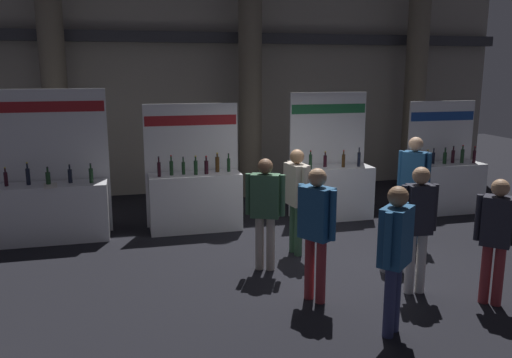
{
  "coord_description": "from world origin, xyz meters",
  "views": [
    {
      "loc": [
        -2.79,
        -7.36,
        2.88
      ],
      "look_at": [
        -0.77,
        0.64,
        1.15
      ],
      "focal_mm": 36.76,
      "sensor_mm": 36.0,
      "label": 1
    }
  ],
  "objects_px": {
    "exhibitor_booth_0": "(52,205)",
    "visitor_6": "(418,220)",
    "visitor_7": "(265,205)",
    "exhibitor_booth_2": "(332,187)",
    "exhibitor_booth_1": "(195,197)",
    "trash_bin": "(392,251)",
    "visitor_2": "(414,180)",
    "visitor_1": "(296,191)",
    "visitor_4": "(316,222)",
    "visitor_0": "(496,232)",
    "visitor_5": "(395,247)",
    "exhibitor_booth_3": "(446,183)"
  },
  "relations": [
    {
      "from": "exhibitor_booth_0",
      "to": "visitor_0",
      "type": "height_order",
      "value": "exhibitor_booth_0"
    },
    {
      "from": "exhibitor_booth_1",
      "to": "exhibitor_booth_2",
      "type": "relative_size",
      "value": 0.93
    },
    {
      "from": "exhibitor_booth_1",
      "to": "visitor_0",
      "type": "xyz_separation_m",
      "value": [
        3.14,
        -4.05,
        0.33
      ]
    },
    {
      "from": "visitor_6",
      "to": "exhibitor_booth_3",
      "type": "bearing_deg",
      "value": -123.11
    },
    {
      "from": "visitor_0",
      "to": "visitor_5",
      "type": "xyz_separation_m",
      "value": [
        -1.57,
        -0.38,
        0.07
      ]
    },
    {
      "from": "exhibitor_booth_0",
      "to": "visitor_4",
      "type": "relative_size",
      "value": 1.5
    },
    {
      "from": "visitor_1",
      "to": "visitor_4",
      "type": "relative_size",
      "value": 0.98
    },
    {
      "from": "exhibitor_booth_0",
      "to": "visitor_7",
      "type": "height_order",
      "value": "exhibitor_booth_0"
    },
    {
      "from": "visitor_2",
      "to": "visitor_7",
      "type": "bearing_deg",
      "value": 57.01
    },
    {
      "from": "exhibitor_booth_1",
      "to": "visitor_2",
      "type": "relative_size",
      "value": 1.26
    },
    {
      "from": "trash_bin",
      "to": "visitor_7",
      "type": "xyz_separation_m",
      "value": [
        -1.77,
        0.51,
        0.67
      ]
    },
    {
      "from": "visitor_7",
      "to": "visitor_1",
      "type": "bearing_deg",
      "value": -116.29
    },
    {
      "from": "exhibitor_booth_0",
      "to": "exhibitor_booth_1",
      "type": "relative_size",
      "value": 1.13
    },
    {
      "from": "exhibitor_booth_1",
      "to": "visitor_4",
      "type": "bearing_deg",
      "value": -72.95
    },
    {
      "from": "exhibitor_booth_2",
      "to": "trash_bin",
      "type": "xyz_separation_m",
      "value": [
        -0.22,
        -2.84,
        -0.31
      ]
    },
    {
      "from": "visitor_0",
      "to": "visitor_7",
      "type": "distance_m",
      "value": 3.02
    },
    {
      "from": "visitor_1",
      "to": "visitor_7",
      "type": "bearing_deg",
      "value": -58.26
    },
    {
      "from": "exhibitor_booth_2",
      "to": "trash_bin",
      "type": "bearing_deg",
      "value": -94.42
    },
    {
      "from": "visitor_0",
      "to": "visitor_6",
      "type": "xyz_separation_m",
      "value": [
        -0.74,
        0.53,
        0.04
      ]
    },
    {
      "from": "visitor_0",
      "to": "visitor_7",
      "type": "xyz_separation_m",
      "value": [
        -2.43,
        1.8,
        0.03
      ]
    },
    {
      "from": "exhibitor_booth_0",
      "to": "visitor_6",
      "type": "height_order",
      "value": "exhibitor_booth_0"
    },
    {
      "from": "exhibitor_booth_0",
      "to": "visitor_7",
      "type": "bearing_deg",
      "value": -35.12
    },
    {
      "from": "exhibitor_booth_2",
      "to": "visitor_2",
      "type": "distance_m",
      "value": 1.95
    },
    {
      "from": "exhibitor_booth_0",
      "to": "exhibitor_booth_1",
      "type": "height_order",
      "value": "exhibitor_booth_0"
    },
    {
      "from": "trash_bin",
      "to": "visitor_5",
      "type": "height_order",
      "value": "visitor_5"
    },
    {
      "from": "trash_bin",
      "to": "visitor_4",
      "type": "bearing_deg",
      "value": -155.27
    },
    {
      "from": "trash_bin",
      "to": "visitor_7",
      "type": "relative_size",
      "value": 0.37
    },
    {
      "from": "visitor_6",
      "to": "visitor_7",
      "type": "bearing_deg",
      "value": -31.59
    },
    {
      "from": "exhibitor_booth_1",
      "to": "exhibitor_booth_2",
      "type": "distance_m",
      "value": 2.71
    },
    {
      "from": "exhibitor_booth_3",
      "to": "visitor_7",
      "type": "bearing_deg",
      "value": -153.63
    },
    {
      "from": "trash_bin",
      "to": "visitor_1",
      "type": "bearing_deg",
      "value": 137.05
    },
    {
      "from": "exhibitor_booth_2",
      "to": "visitor_7",
      "type": "distance_m",
      "value": 3.08
    },
    {
      "from": "exhibitor_booth_2",
      "to": "visitor_1",
      "type": "xyz_separation_m",
      "value": [
        -1.34,
        -1.79,
        0.39
      ]
    },
    {
      "from": "trash_bin",
      "to": "visitor_2",
      "type": "bearing_deg",
      "value": 49.33
    },
    {
      "from": "trash_bin",
      "to": "visitor_6",
      "type": "bearing_deg",
      "value": -96.41
    },
    {
      "from": "exhibitor_booth_1",
      "to": "visitor_1",
      "type": "height_order",
      "value": "exhibitor_booth_1"
    },
    {
      "from": "exhibitor_booth_3",
      "to": "visitor_6",
      "type": "xyz_separation_m",
      "value": [
        -2.74,
        -3.46,
        0.39
      ]
    },
    {
      "from": "exhibitor_booth_0",
      "to": "exhibitor_booth_2",
      "type": "height_order",
      "value": "exhibitor_booth_0"
    },
    {
      "from": "visitor_1",
      "to": "visitor_2",
      "type": "xyz_separation_m",
      "value": [
        2.05,
        0.03,
        0.07
      ]
    },
    {
      "from": "exhibitor_booth_3",
      "to": "visitor_5",
      "type": "bearing_deg",
      "value": -129.24
    },
    {
      "from": "visitor_2",
      "to": "visitor_5",
      "type": "xyz_separation_m",
      "value": [
        -1.84,
        -2.75,
        -0.07
      ]
    },
    {
      "from": "exhibitor_booth_0",
      "to": "trash_bin",
      "type": "distance_m",
      "value": 5.64
    },
    {
      "from": "trash_bin",
      "to": "visitor_4",
      "type": "distance_m",
      "value": 1.74
    },
    {
      "from": "visitor_0",
      "to": "visitor_2",
      "type": "distance_m",
      "value": 2.39
    },
    {
      "from": "exhibitor_booth_2",
      "to": "exhibitor_booth_1",
      "type": "bearing_deg",
      "value": -178.22
    },
    {
      "from": "visitor_1",
      "to": "trash_bin",
      "type": "bearing_deg",
      "value": 39.35
    },
    {
      "from": "visitor_1",
      "to": "visitor_2",
      "type": "relative_size",
      "value": 0.93
    },
    {
      "from": "visitor_6",
      "to": "visitor_1",
      "type": "bearing_deg",
      "value": -54.75
    },
    {
      "from": "visitor_1",
      "to": "visitor_7",
      "type": "distance_m",
      "value": 0.84
    },
    {
      "from": "exhibitor_booth_3",
      "to": "visitor_1",
      "type": "distance_m",
      "value": 4.15
    }
  ]
}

